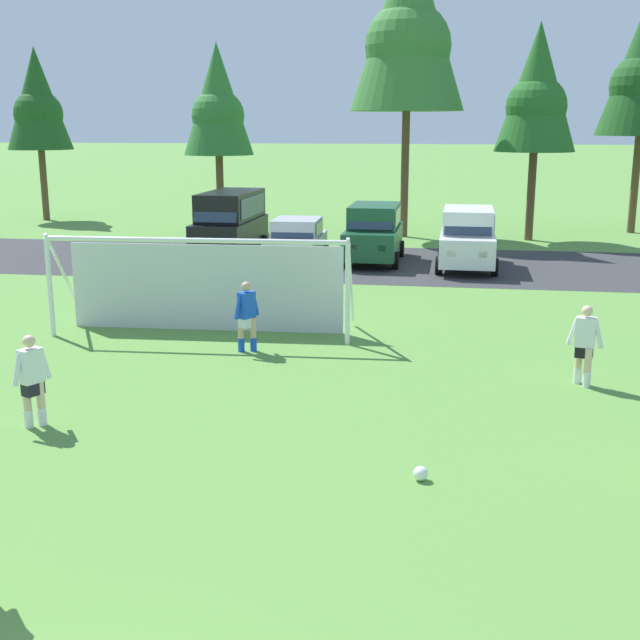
{
  "coord_description": "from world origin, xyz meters",
  "views": [
    {
      "loc": [
        2.99,
        -4.08,
        5.12
      ],
      "look_at": [
        0.66,
        10.72,
        1.5
      ],
      "focal_mm": 45.57,
      "sensor_mm": 36.0,
      "label": 1
    }
  ],
  "objects_px": {
    "player_striker_near": "(584,346)",
    "soccer_ball": "(421,473)",
    "parked_car_slot_center": "(468,238)",
    "parked_car_slot_left": "(296,242)",
    "parked_car_slot_far_left": "(230,221)",
    "player_trailing_back": "(32,381)",
    "soccer_goal": "(204,282)",
    "player_midfield_center": "(247,317)",
    "parked_car_slot_center_left": "(374,233)"
  },
  "relations": [
    {
      "from": "parked_car_slot_center_left",
      "to": "parked_car_slot_far_left",
      "type": "bearing_deg",
      "value": 172.34
    },
    {
      "from": "player_striker_near",
      "to": "player_trailing_back",
      "type": "relative_size",
      "value": 1.0
    },
    {
      "from": "parked_car_slot_left",
      "to": "player_striker_near",
      "type": "bearing_deg",
      "value": -57.74
    },
    {
      "from": "soccer_goal",
      "to": "player_midfield_center",
      "type": "xyz_separation_m",
      "value": [
        1.49,
        -1.59,
        -0.47
      ]
    },
    {
      "from": "parked_car_slot_left",
      "to": "player_trailing_back",
      "type": "bearing_deg",
      "value": -94.85
    },
    {
      "from": "soccer_goal",
      "to": "parked_car_slot_center",
      "type": "relative_size",
      "value": 1.62
    },
    {
      "from": "soccer_ball",
      "to": "player_striker_near",
      "type": "bearing_deg",
      "value": 58.92
    },
    {
      "from": "player_trailing_back",
      "to": "parked_car_slot_far_left",
      "type": "bearing_deg",
      "value": 94.84
    },
    {
      "from": "player_striker_near",
      "to": "player_midfield_center",
      "type": "xyz_separation_m",
      "value": [
        -7.26,
        1.38,
        0.0
      ]
    },
    {
      "from": "soccer_goal",
      "to": "parked_car_slot_far_left",
      "type": "distance_m",
      "value": 12.46
    },
    {
      "from": "player_midfield_center",
      "to": "soccer_ball",
      "type": "bearing_deg",
      "value": -56.7
    },
    {
      "from": "soccer_ball",
      "to": "parked_car_slot_far_left",
      "type": "height_order",
      "value": "parked_car_slot_far_left"
    },
    {
      "from": "soccer_ball",
      "to": "player_trailing_back",
      "type": "relative_size",
      "value": 0.13
    },
    {
      "from": "player_striker_near",
      "to": "parked_car_slot_center",
      "type": "distance_m",
      "value": 13.66
    },
    {
      "from": "parked_car_slot_left",
      "to": "player_midfield_center",
      "type": "bearing_deg",
      "value": -84.96
    },
    {
      "from": "soccer_goal",
      "to": "player_trailing_back",
      "type": "bearing_deg",
      "value": -98.28
    },
    {
      "from": "player_trailing_back",
      "to": "parked_car_slot_left",
      "type": "distance_m",
      "value": 17.07
    },
    {
      "from": "soccer_goal",
      "to": "parked_car_slot_far_left",
      "type": "bearing_deg",
      "value": 102.06
    },
    {
      "from": "player_trailing_back",
      "to": "parked_car_slot_center",
      "type": "xyz_separation_m",
      "value": [
        7.68,
        17.36,
        0.29
      ]
    },
    {
      "from": "parked_car_slot_left",
      "to": "parked_car_slot_center_left",
      "type": "xyz_separation_m",
      "value": [
        2.75,
        1.23,
        0.24
      ]
    },
    {
      "from": "player_striker_near",
      "to": "parked_car_slot_center_left",
      "type": "height_order",
      "value": "parked_car_slot_center_left"
    },
    {
      "from": "soccer_goal",
      "to": "soccer_ball",
      "type": "bearing_deg",
      "value": -54.53
    },
    {
      "from": "player_striker_near",
      "to": "player_trailing_back",
      "type": "distance_m",
      "value": 10.48
    },
    {
      "from": "parked_car_slot_center",
      "to": "parked_car_slot_left",
      "type": "bearing_deg",
      "value": -176.77
    },
    {
      "from": "player_striker_near",
      "to": "player_trailing_back",
      "type": "bearing_deg",
      "value": -158.37
    },
    {
      "from": "soccer_ball",
      "to": "parked_car_slot_left",
      "type": "height_order",
      "value": "parked_car_slot_left"
    },
    {
      "from": "player_striker_near",
      "to": "parked_car_slot_left",
      "type": "height_order",
      "value": "parked_car_slot_left"
    },
    {
      "from": "parked_car_slot_far_left",
      "to": "parked_car_slot_left",
      "type": "xyz_separation_m",
      "value": [
        3.06,
        -2.01,
        -0.47
      ]
    },
    {
      "from": "parked_car_slot_far_left",
      "to": "parked_car_slot_left",
      "type": "bearing_deg",
      "value": -33.32
    },
    {
      "from": "soccer_ball",
      "to": "player_midfield_center",
      "type": "bearing_deg",
      "value": 123.3
    },
    {
      "from": "player_midfield_center",
      "to": "parked_car_slot_center_left",
      "type": "bearing_deg",
      "value": 82.48
    },
    {
      "from": "player_trailing_back",
      "to": "parked_car_slot_center",
      "type": "bearing_deg",
      "value": 66.12
    },
    {
      "from": "soccer_ball",
      "to": "soccer_goal",
      "type": "bearing_deg",
      "value": 125.47
    },
    {
      "from": "player_striker_near",
      "to": "player_trailing_back",
      "type": "xyz_separation_m",
      "value": [
        -9.74,
        -3.86,
        0.0
      ]
    },
    {
      "from": "player_striker_near",
      "to": "player_midfield_center",
      "type": "relative_size",
      "value": 1.0
    },
    {
      "from": "parked_car_slot_center_left",
      "to": "soccer_ball",
      "type": "bearing_deg",
      "value": -82.66
    },
    {
      "from": "parked_car_slot_center",
      "to": "player_trailing_back",
      "type": "bearing_deg",
      "value": -113.88
    },
    {
      "from": "soccer_ball",
      "to": "soccer_goal",
      "type": "height_order",
      "value": "soccer_goal"
    },
    {
      "from": "player_trailing_back",
      "to": "parked_car_slot_far_left",
      "type": "xyz_separation_m",
      "value": [
        -1.61,
        19.02,
        0.52
      ]
    },
    {
      "from": "player_striker_near",
      "to": "player_midfield_center",
      "type": "distance_m",
      "value": 7.39
    },
    {
      "from": "player_midfield_center",
      "to": "player_trailing_back",
      "type": "distance_m",
      "value": 5.8
    },
    {
      "from": "player_striker_near",
      "to": "soccer_goal",
      "type": "bearing_deg",
      "value": 161.28
    },
    {
      "from": "player_midfield_center",
      "to": "parked_car_slot_center_left",
      "type": "distance_m",
      "value": 13.11
    },
    {
      "from": "player_midfield_center",
      "to": "parked_car_slot_center",
      "type": "height_order",
      "value": "parked_car_slot_center"
    },
    {
      "from": "parked_car_slot_center_left",
      "to": "player_trailing_back",
      "type": "bearing_deg",
      "value": -102.96
    },
    {
      "from": "player_midfield_center",
      "to": "parked_car_slot_center_left",
      "type": "height_order",
      "value": "parked_car_slot_center_left"
    },
    {
      "from": "player_striker_near",
      "to": "soccer_ball",
      "type": "bearing_deg",
      "value": -121.08
    },
    {
      "from": "parked_car_slot_left",
      "to": "parked_car_slot_center_left",
      "type": "relative_size",
      "value": 0.92
    },
    {
      "from": "soccer_ball",
      "to": "parked_car_slot_center",
      "type": "relative_size",
      "value": 0.05
    },
    {
      "from": "player_striker_near",
      "to": "parked_car_slot_left",
      "type": "distance_m",
      "value": 15.54
    }
  ]
}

